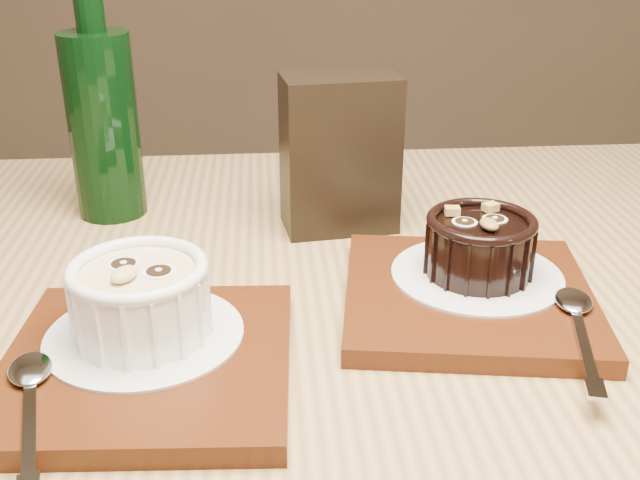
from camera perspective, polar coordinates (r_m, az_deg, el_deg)
The scene contains 11 objects.
table at distance 0.59m, azimuth -0.91°, elevation -14.25°, with size 1.26×0.89×0.75m.
tray_left at distance 0.50m, azimuth -12.98°, elevation -9.17°, with size 0.18×0.18×0.01m, color #4A200C.
doily_left at distance 0.51m, azimuth -13.21°, elevation -6.99°, with size 0.13×0.13×0.00m, color silver.
ramekin_white at distance 0.50m, azimuth -13.53°, elevation -4.16°, with size 0.09×0.09×0.05m.
spoon_left at distance 0.46m, azimuth -21.26°, elevation -11.44°, with size 0.03×0.13×0.01m, color silver, non-canonical shape.
tray_right at distance 0.57m, azimuth 11.18°, elevation -4.26°, with size 0.18×0.18×0.01m, color #4A200C.
doily_right at distance 0.58m, azimuth 11.85°, elevation -2.57°, with size 0.13×0.13×0.00m, color silver.
ramekin_dark at distance 0.57m, azimuth 12.08°, elevation -0.22°, with size 0.08×0.08×0.05m.
spoon_right at distance 0.53m, azimuth 19.20°, elevation -6.17°, with size 0.03×0.13×0.01m, color silver, non-canonical shape.
condiment_stand at distance 0.67m, azimuth 1.50°, elevation 6.59°, with size 0.10×0.06×0.14m, color black.
green_bottle at distance 0.72m, azimuth -16.22°, elevation 8.89°, with size 0.06×0.06×0.24m.
Camera 1 is at (0.03, -0.57, 1.03)m, focal length 42.00 mm.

